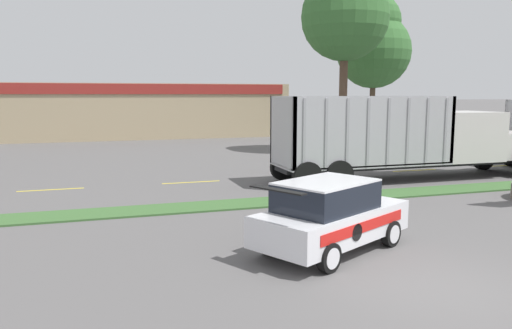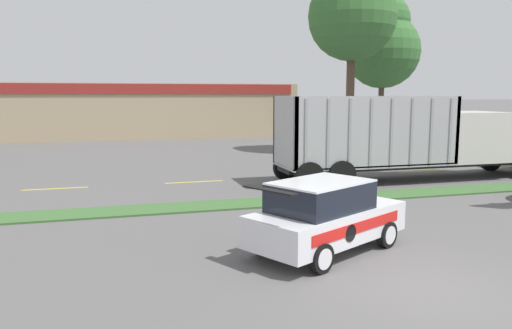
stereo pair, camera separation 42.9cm
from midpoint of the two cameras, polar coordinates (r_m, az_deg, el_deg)
ground_plane at (r=10.17m, az=18.58°, el=-13.18°), size 600.00×600.00×0.00m
grass_verge at (r=16.94m, az=2.55°, el=-4.18°), size 120.00×1.43×0.06m
centre_line_3 at (r=20.67m, az=-22.95°, el=-2.67°), size 2.40×0.14×0.01m
centre_line_4 at (r=20.84m, az=-8.01°, el=-2.02°), size 2.40×0.14×0.01m
centre_line_5 at (r=22.36m, az=5.76°, el=-1.30°), size 2.40×0.14×0.01m
centre_line_6 at (r=24.98m, az=17.21°, el=-0.64°), size 2.40×0.14×0.01m
centre_line_7 at (r=28.40m, az=26.20°, el=-0.11°), size 2.40×0.14×0.01m
dump_truck_lead at (r=22.75m, az=18.83°, el=2.50°), size 12.01×2.78×3.54m
rally_car at (r=11.62m, az=7.43°, el=-5.76°), size 4.35×3.42×1.71m
store_building_backdrop at (r=46.56m, az=-13.70°, el=6.11°), size 24.67×12.10×4.49m
tree_behind_left at (r=39.84m, az=13.04°, el=13.29°), size 5.59×5.59×11.06m
tree_behind_centre at (r=32.10m, az=9.76°, el=17.20°), size 5.36×5.36×12.31m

